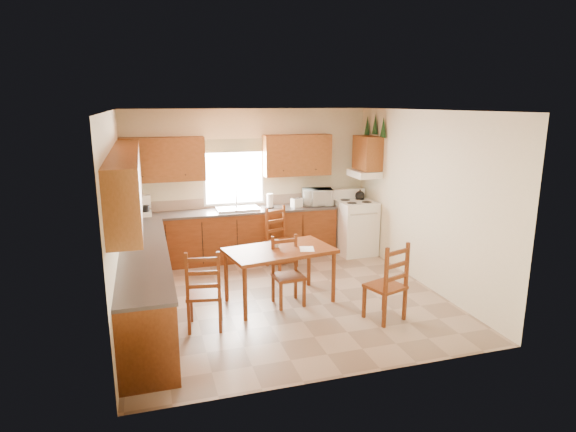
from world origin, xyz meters
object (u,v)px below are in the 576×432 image
object	(u,v)px
chair_far_left	(282,238)
chair_near_left	(204,289)
dining_table	(280,275)
chair_far_right	(288,272)
chair_near_right	(385,281)
stove	(355,228)
microwave	(317,197)

from	to	relation	value
chair_far_left	chair_near_left	bearing A→B (deg)	-151.27
dining_table	chair_far_right	world-z (taller)	chair_far_right
chair_near_left	chair_far_left	size ratio (longest dim) A/B	1.02
chair_near_right	chair_far_right	size ratio (longest dim) A/B	1.09
stove	chair_far_left	xyz separation A→B (m)	(-1.54, -0.34, 0.02)
microwave	chair_far_left	distance (m)	1.22
microwave	dining_table	world-z (taller)	microwave
stove	chair_near_left	bearing A→B (deg)	-146.07
microwave	chair_near_left	distance (m)	3.62
microwave	chair_far_left	world-z (taller)	microwave
stove	chair_far_right	bearing A→B (deg)	-137.18
chair_far_left	microwave	bearing A→B (deg)	13.06
dining_table	chair_far_right	xyz separation A→B (m)	(0.09, -0.13, 0.09)
stove	microwave	xyz separation A→B (m)	(-0.66, 0.29, 0.58)
chair_far_left	dining_table	bearing A→B (deg)	-129.69
chair_far_right	stove	bearing A→B (deg)	41.41
dining_table	chair_near_left	distance (m)	1.25
chair_near_left	chair_near_right	xyz separation A→B (m)	(2.30, -0.43, 0.00)
chair_near_left	chair_far_left	distance (m)	2.53
dining_table	chair_near_left	xyz separation A→B (m)	(-1.13, -0.52, 0.13)
stove	chair_far_left	distance (m)	1.58
chair_near_left	chair_near_right	world-z (taller)	chair_near_right
stove	dining_table	size ratio (longest dim) A/B	0.67
chair_far_left	chair_far_right	world-z (taller)	chair_far_left
chair_far_left	chair_far_right	distance (m)	1.63
chair_near_right	chair_far_left	world-z (taller)	chair_near_right
chair_near_right	chair_far_right	xyz separation A→B (m)	(-1.08, 0.82, -0.04)
dining_table	chair_near_left	bearing A→B (deg)	-165.45
stove	chair_far_right	size ratio (longest dim) A/B	1.03
microwave	chair_near_right	distance (m)	3.09
dining_table	chair_near_right	xyz separation A→B (m)	(1.17, -0.95, 0.13)
chair_near_left	chair_far_right	bearing A→B (deg)	-152.52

